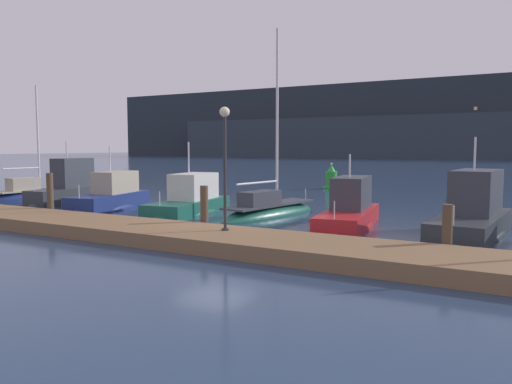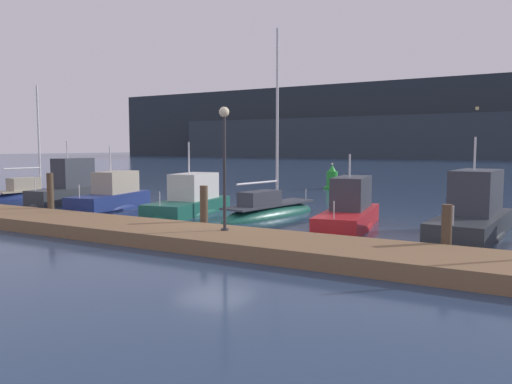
# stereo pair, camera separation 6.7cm
# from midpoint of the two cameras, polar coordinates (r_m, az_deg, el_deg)

# --- Properties ---
(ground_plane) EXTENTS (400.00, 400.00, 0.00)m
(ground_plane) POSITION_cam_midpoint_polar(r_m,az_deg,el_deg) (18.38, -4.87, -4.49)
(ground_plane) COLOR navy
(dock) EXTENTS (39.45, 2.80, 0.45)m
(dock) POSITION_cam_midpoint_polar(r_m,az_deg,el_deg) (16.52, -9.34, -4.84)
(dock) COLOR brown
(dock) RESTS_ON ground
(mooring_pile_1) EXTENTS (0.28, 0.28, 1.96)m
(mooring_pile_1) POSITION_cam_midpoint_polar(r_m,az_deg,el_deg) (23.35, -22.54, -0.39)
(mooring_pile_1) COLOR #4C3D2D
(mooring_pile_1) RESTS_ON ground
(mooring_pile_2) EXTENTS (0.28, 0.28, 1.72)m
(mooring_pile_2) POSITION_cam_midpoint_polar(r_m,az_deg,el_deg) (17.73, -6.05, -2.04)
(mooring_pile_2) COLOR #4C3D2D
(mooring_pile_2) RESTS_ON ground
(mooring_pile_3) EXTENTS (0.28, 0.28, 1.51)m
(mooring_pile_3) POSITION_cam_midpoint_polar(r_m,az_deg,el_deg) (14.68, 20.88, -4.26)
(mooring_pile_3) COLOR #4C3D2D
(mooring_pile_3) RESTS_ON ground
(sailboat_berth_1) EXTENTS (1.92, 5.43, 7.35)m
(sailboat_berth_1) POSITION_cam_midpoint_polar(r_m,az_deg,el_deg) (32.76, -24.21, -0.43)
(sailboat_berth_1) COLOR navy
(sailboat_berth_1) RESTS_ON ground
(motorboat_berth_2) EXTENTS (2.07, 5.26, 3.96)m
(motorboat_berth_2) POSITION_cam_midpoint_polar(r_m,az_deg,el_deg) (29.03, -20.74, -0.30)
(motorboat_berth_2) COLOR #2D3338
(motorboat_berth_2) RESTS_ON ground
(motorboat_berth_3) EXTENTS (2.81, 5.74, 3.74)m
(motorboat_berth_3) POSITION_cam_midpoint_polar(r_m,az_deg,el_deg) (25.82, -16.35, -1.19)
(motorboat_berth_3) COLOR navy
(motorboat_berth_3) RESTS_ON ground
(motorboat_berth_4) EXTENTS (2.86, 6.00, 3.82)m
(motorboat_berth_4) POSITION_cam_midpoint_polar(r_m,az_deg,el_deg) (23.46, -7.72, -1.63)
(motorboat_berth_4) COLOR #195647
(motorboat_berth_4) RESTS_ON ground
(sailboat_berth_5) EXTENTS (2.49, 6.49, 8.85)m
(sailboat_berth_5) POSITION_cam_midpoint_polar(r_m,az_deg,el_deg) (22.23, 1.44, -2.42)
(sailboat_berth_5) COLOR #195647
(sailboat_berth_5) RESTS_ON ground
(motorboat_berth_6) EXTENTS (2.53, 6.15, 3.34)m
(motorboat_berth_6) POSITION_cam_midpoint_polar(r_m,az_deg,el_deg) (19.37, 10.47, -3.03)
(motorboat_berth_6) COLOR red
(motorboat_berth_6) RESTS_ON ground
(motorboat_berth_7) EXTENTS (2.52, 6.59, 3.90)m
(motorboat_berth_7) POSITION_cam_midpoint_polar(r_m,az_deg,el_deg) (18.91, 23.39, -3.23)
(motorboat_berth_7) COLOR #2D3338
(motorboat_berth_7) RESTS_ON ground
(channel_buoy) EXTENTS (1.22, 1.22, 1.93)m
(channel_buoy) POSITION_cam_midpoint_polar(r_m,az_deg,el_deg) (37.09, 8.55, 1.45)
(channel_buoy) COLOR green
(channel_buoy) RESTS_ON ground
(dock_lamppost) EXTENTS (0.32, 0.32, 3.87)m
(dock_lamppost) POSITION_cam_midpoint_polar(r_m,az_deg,el_deg) (15.63, -3.71, 5.06)
(dock_lamppost) COLOR #2D2D33
(dock_lamppost) RESTS_ON dock
(hillside_backdrop) EXTENTS (240.00, 23.00, 21.08)m
(hillside_backdrop) POSITION_cam_midpoint_polar(r_m,az_deg,el_deg) (143.62, 24.33, 7.35)
(hillside_backdrop) COLOR #232B33
(hillside_backdrop) RESTS_ON ground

